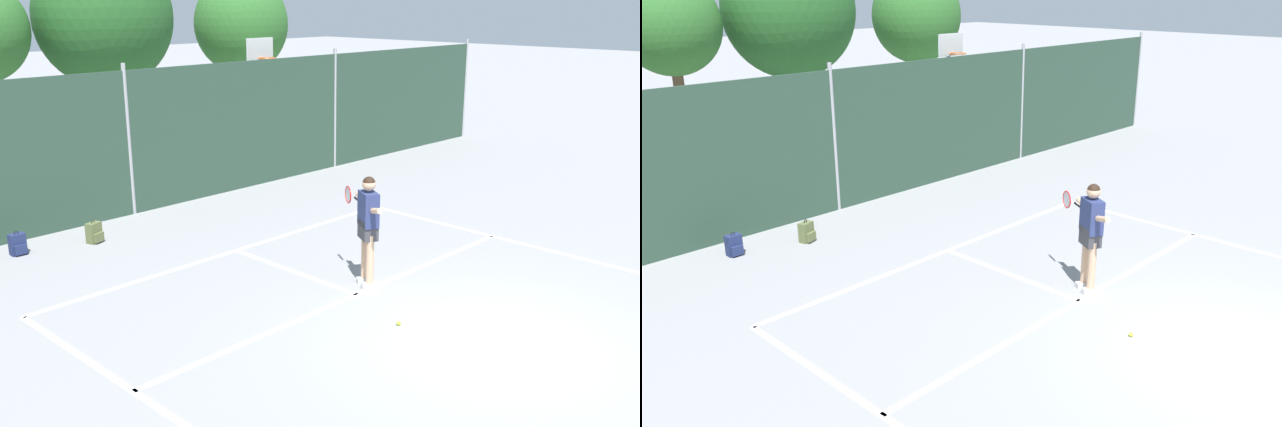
% 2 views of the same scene
% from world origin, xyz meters
% --- Properties ---
extents(ground_plane, '(120.00, 120.00, 0.00)m').
position_xyz_m(ground_plane, '(0.00, 0.00, 0.00)').
color(ground_plane, gray).
extents(court_markings, '(8.30, 11.10, 0.01)m').
position_xyz_m(court_markings, '(0.00, 0.65, 0.00)').
color(court_markings, white).
rests_on(court_markings, ground).
extents(chainlink_fence, '(26.09, 0.09, 3.27)m').
position_xyz_m(chainlink_fence, '(0.00, 9.00, 1.56)').
color(chainlink_fence, '#284233').
rests_on(chainlink_fence, ground).
extents(basketball_hoop, '(0.90, 0.67, 3.55)m').
position_xyz_m(basketball_hoop, '(5.01, 10.41, 2.31)').
color(basketball_hoop, '#9E9EA3').
rests_on(basketball_hoop, ground).
extents(tennis_player, '(0.69, 1.32, 1.85)m').
position_xyz_m(tennis_player, '(0.41, 2.62, 1.11)').
color(tennis_player, silver).
rests_on(tennis_player, ground).
extents(tennis_ball, '(0.07, 0.07, 0.07)m').
position_xyz_m(tennis_ball, '(-0.43, 1.30, 0.03)').
color(tennis_ball, '#CCE033').
rests_on(tennis_ball, ground).
extents(backpack_navy, '(0.28, 0.24, 0.46)m').
position_xyz_m(backpack_navy, '(-2.93, 8.23, 0.19)').
color(backpack_navy, navy).
rests_on(backpack_navy, ground).
extents(backpack_olive, '(0.32, 0.31, 0.46)m').
position_xyz_m(backpack_olive, '(-1.60, 7.84, 0.19)').
color(backpack_olive, '#566038').
rests_on(backpack_olive, ground).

